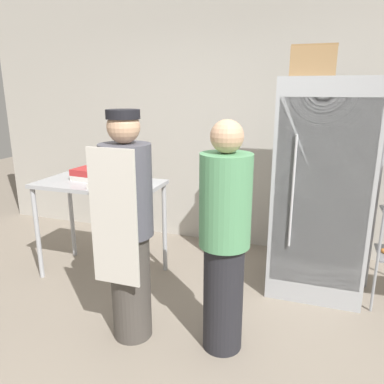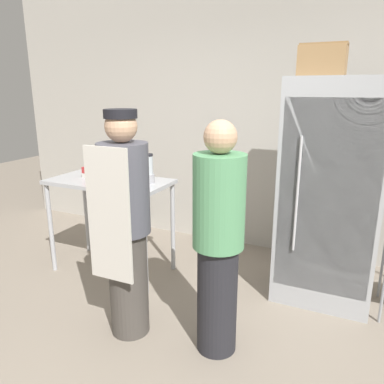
% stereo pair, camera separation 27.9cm
% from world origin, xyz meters
% --- Properties ---
extents(ground_plane, '(14.00, 14.00, 0.00)m').
position_xyz_m(ground_plane, '(0.00, 0.00, 0.00)').
color(ground_plane, gray).
extents(back_wall, '(6.40, 0.12, 3.09)m').
position_xyz_m(back_wall, '(0.00, 2.33, 1.54)').
color(back_wall, '#B7B2A8').
rests_on(back_wall, ground_plane).
extents(refrigerator, '(0.78, 0.68, 1.86)m').
position_xyz_m(refrigerator, '(0.92, 1.46, 0.93)').
color(refrigerator, '#ADAFB5').
rests_on(refrigerator, ground_plane).
extents(prep_counter, '(1.16, 0.60, 0.93)m').
position_xyz_m(prep_counter, '(-1.04, 1.08, 0.82)').
color(prep_counter, '#ADAFB5').
rests_on(prep_counter, ground_plane).
extents(donut_box, '(0.29, 0.23, 0.27)m').
position_xyz_m(donut_box, '(-0.85, 0.93, 0.98)').
color(donut_box, silver).
rests_on(donut_box, prep_counter).
extents(blender_pitcher, '(0.11, 0.11, 0.27)m').
position_xyz_m(blender_pitcher, '(-0.64, 1.14, 1.05)').
color(blender_pitcher, '#99999E').
rests_on(blender_pitcher, prep_counter).
extents(binder_stack, '(0.30, 0.27, 0.11)m').
position_xyz_m(binder_stack, '(-1.19, 1.15, 0.99)').
color(binder_stack, silver).
rests_on(binder_stack, prep_counter).
extents(cardboard_storage_box, '(0.35, 0.29, 0.24)m').
position_xyz_m(cardboard_storage_box, '(0.77, 1.42, 1.98)').
color(cardboard_storage_box, '#937047').
rests_on(cardboard_storage_box, refrigerator).
extents(person_baker, '(0.35, 0.37, 1.65)m').
position_xyz_m(person_baker, '(-0.33, 0.31, 0.86)').
color(person_baker, '#47423D').
rests_on(person_baker, ground_plane).
extents(person_customer, '(0.34, 0.34, 1.60)m').
position_xyz_m(person_customer, '(0.33, 0.40, 0.81)').
color(person_customer, '#232328').
rests_on(person_customer, ground_plane).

